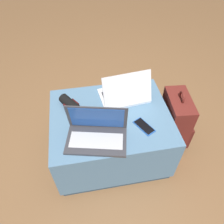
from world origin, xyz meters
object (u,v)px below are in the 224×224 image
at_px(laptop_near, 97,133).
at_px(cell_phone, 144,126).
at_px(backpack, 175,122).
at_px(laptop_far, 125,94).
at_px(wrist_brace, 71,105).

relative_size(laptop_near, cell_phone, 2.51).
bearing_deg(backpack, laptop_far, 78.13).
xyz_separation_m(laptop_far, backpack, (0.40, -0.13, -0.26)).
bearing_deg(backpack, cell_phone, 122.13).
distance_m(laptop_near, backpack, 0.73).
bearing_deg(cell_phone, laptop_far, -104.12).
height_order(backpack, wrist_brace, backpack).
bearing_deg(wrist_brace, backpack, -6.80).
height_order(laptop_near, wrist_brace, laptop_near).
relative_size(laptop_near, backpack, 0.74).
height_order(laptop_far, wrist_brace, laptop_far).
relative_size(laptop_far, cell_phone, 2.26).
height_order(laptop_near, cell_phone, laptop_near).
distance_m(laptop_far, backpack, 0.50).
bearing_deg(laptop_far, wrist_brace, -1.81).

